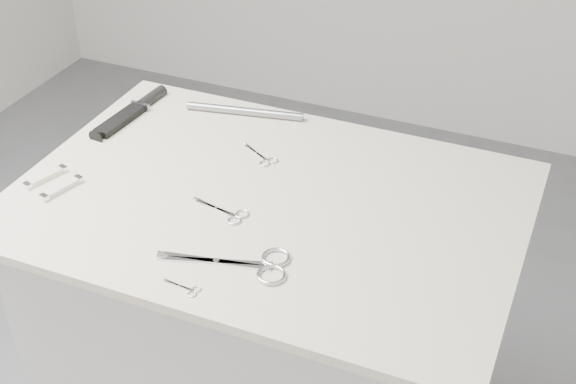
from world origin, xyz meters
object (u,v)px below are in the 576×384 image
at_px(plinth, 270,365).
at_px(sheathed_knife, 135,110).
at_px(embroidery_scissors_a, 229,213).
at_px(pocket_knife_b, 62,188).
at_px(metal_rail, 245,111).
at_px(tiny_scissors, 186,288).
at_px(large_shears, 253,264).
at_px(pocket_knife_a, 45,177).
at_px(embroidery_scissors_b, 263,158).

height_order(plinth, sheathed_knife, sheathed_knife).
distance_m(embroidery_scissors_a, pocket_knife_b, 0.35).
height_order(embroidery_scissors_a, metal_rail, metal_rail).
bearing_deg(tiny_scissors, sheathed_knife, 134.82).
bearing_deg(plinth, large_shears, -72.82).
relative_size(pocket_knife_a, metal_rail, 0.36).
relative_size(embroidery_scissors_b, pocket_knife_b, 1.00).
bearing_deg(large_shears, tiny_scissors, -142.29).
xyz_separation_m(large_shears, metal_rail, (-0.25, 0.49, 0.01)).
bearing_deg(sheathed_knife, metal_rail, -64.29).
relative_size(large_shears, embroidery_scissors_b, 2.38).
bearing_deg(pocket_knife_b, embroidery_scissors_a, -64.20).
relative_size(embroidery_scissors_a, pocket_knife_b, 1.25).
distance_m(embroidery_scissors_a, metal_rail, 0.39).
bearing_deg(plinth, tiny_scissors, -93.29).
bearing_deg(metal_rail, tiny_scissors, -73.82).
bearing_deg(tiny_scissors, metal_rail, 111.43).
bearing_deg(embroidery_scissors_b, pocket_knife_b, -109.78).
bearing_deg(embroidery_scissors_b, tiny_scissors, -52.54).
distance_m(plinth, sheathed_knife, 0.67).
height_order(sheathed_knife, pocket_knife_b, sheathed_knife).
relative_size(plinth, pocket_knife_b, 9.10).
bearing_deg(plinth, sheathed_knife, 155.19).
xyz_separation_m(tiny_scissors, sheathed_knife, (-0.41, 0.50, 0.01)).
bearing_deg(large_shears, metal_rail, 102.81).
bearing_deg(large_shears, embroidery_scissors_b, 97.40).
distance_m(embroidery_scissors_b, tiny_scissors, 0.44).
relative_size(large_shears, pocket_knife_b, 2.38).
xyz_separation_m(plinth, pocket_knife_b, (-0.39, -0.13, 0.48)).
distance_m(plinth, tiny_scissors, 0.56).
height_order(tiny_scissors, metal_rail, metal_rail).
distance_m(large_shears, pocket_knife_b, 0.46).
bearing_deg(pocket_knife_a, tiny_scissors, -94.48).
height_order(embroidery_scissors_b, pocket_knife_b, pocket_knife_b).
bearing_deg(embroidery_scissors_a, sheathed_knife, 155.63).
relative_size(embroidery_scissors_a, metal_rail, 0.44).
distance_m(tiny_scissors, pocket_knife_b, 0.41).
relative_size(embroidery_scissors_a, embroidery_scissors_b, 1.24).
height_order(tiny_scissors, pocket_knife_a, pocket_knife_a).
xyz_separation_m(embroidery_scissors_b, pocket_knife_b, (-0.32, -0.27, 0.00)).
height_order(plinth, metal_rail, metal_rail).
distance_m(large_shears, embroidery_scissors_b, 0.36).
distance_m(tiny_scissors, sheathed_knife, 0.65).
bearing_deg(pocket_knife_a, metal_rail, -13.79).
bearing_deg(plinth, embroidery_scissors_a, -121.62).
height_order(large_shears, pocket_knife_b, pocket_knife_b).
bearing_deg(plinth, pocket_knife_a, -165.66).
distance_m(embroidery_scissors_b, pocket_knife_b, 0.42).
distance_m(sheathed_knife, metal_rail, 0.26).
bearing_deg(sheathed_knife, embroidery_scissors_a, -121.00).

